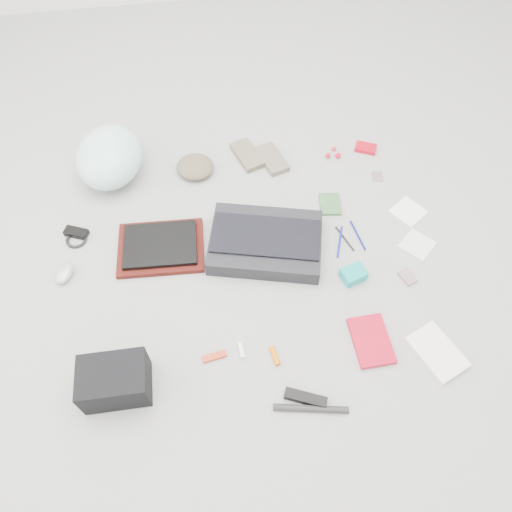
{
  "coord_description": "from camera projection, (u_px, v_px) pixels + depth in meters",
  "views": [
    {
      "loc": [
        -0.16,
        -1.09,
        1.72
      ],
      "look_at": [
        0.0,
        0.0,
        0.05
      ],
      "focal_mm": 35.0,
      "sensor_mm": 36.0,
      "label": 1
    }
  ],
  "objects": [
    {
      "name": "card_deck",
      "position": [
        408.0,
        277.0,
        1.99
      ],
      "size": [
        0.07,
        0.08,
        0.01
      ],
      "primitive_type": "cube",
      "rotation": [
        0.0,
        0.0,
        0.38
      ],
      "color": "gray",
      "rests_on": "ground_plane"
    },
    {
      "name": "laptop",
      "position": [
        160.0,
        245.0,
        2.05
      ],
      "size": [
        0.31,
        0.23,
        0.02
      ],
      "primitive_type": "cube",
      "rotation": [
        0.0,
        0.0,
        -0.06
      ],
      "color": "black",
      "rests_on": "laptop_sleeve"
    },
    {
      "name": "accordion_wallet",
      "position": [
        353.0,
        274.0,
        1.98
      ],
      "size": [
        0.11,
        0.1,
        0.05
      ],
      "primitive_type": "cube",
      "rotation": [
        0.0,
        0.0,
        0.29
      ],
      "color": "#0CA29D",
      "rests_on": "ground_plane"
    },
    {
      "name": "napkin_top",
      "position": [
        408.0,
        212.0,
        2.18
      ],
      "size": [
        0.17,
        0.17,
        0.01
      ],
      "primitive_type": "cube",
      "rotation": [
        0.0,
        0.0,
        0.6
      ],
      "color": "white",
      "rests_on": "ground_plane"
    },
    {
      "name": "beanie",
      "position": [
        195.0,
        167.0,
        2.29
      ],
      "size": [
        0.22,
        0.22,
        0.06
      ],
      "primitive_type": "ellipsoid",
      "rotation": [
        0.0,
        0.0,
        -0.39
      ],
      "color": "brown",
      "rests_on": "ground_plane"
    },
    {
      "name": "notepad",
      "position": [
        330.0,
        204.0,
        2.2
      ],
      "size": [
        0.11,
        0.13,
        0.01
      ],
      "primitive_type": "cube",
      "rotation": [
        0.0,
        0.0,
        -0.14
      ],
      "color": "#345D33",
      "rests_on": "ground_plane"
    },
    {
      "name": "ground_plane",
      "position": [
        256.0,
        263.0,
        2.04
      ],
      "size": [
        4.0,
        4.0,
        0.0
      ],
      "primitive_type": "plane",
      "color": "gray"
    },
    {
      "name": "pen_navy",
      "position": [
        358.0,
        235.0,
        2.11
      ],
      "size": [
        0.03,
        0.16,
        0.01
      ],
      "primitive_type": "cylinder",
      "rotation": [
        1.57,
        0.0,
        0.15
      ],
      "color": "navy",
      "rests_on": "ground_plane"
    },
    {
      "name": "toiletry_tube_white",
      "position": [
        242.0,
        350.0,
        1.82
      ],
      "size": [
        0.02,
        0.06,
        0.02
      ],
      "primitive_type": "cylinder",
      "rotation": [
        1.57,
        0.0,
        0.08
      ],
      "color": "white",
      "rests_on": "ground_plane"
    },
    {
      "name": "mitten_left",
      "position": [
        247.0,
        155.0,
        2.36
      ],
      "size": [
        0.15,
        0.21,
        0.03
      ],
      "primitive_type": "cube",
      "rotation": [
        0.0,
        0.0,
        0.32
      ],
      "color": "#6C604D",
      "rests_on": "ground_plane"
    },
    {
      "name": "mitten_right",
      "position": [
        272.0,
        159.0,
        2.34
      ],
      "size": [
        0.14,
        0.21,
        0.03
      ],
      "primitive_type": "cube",
      "rotation": [
        0.0,
        0.0,
        0.29
      ],
      "color": "#6F6357",
      "rests_on": "ground_plane"
    },
    {
      "name": "lollipop_b",
      "position": [
        334.0,
        149.0,
        2.39
      ],
      "size": [
        0.03,
        0.03,
        0.02
      ],
      "primitive_type": "sphere",
      "rotation": [
        0.0,
        0.0,
        0.3
      ],
      "color": "red",
      "rests_on": "ground_plane"
    },
    {
      "name": "messenger_bag",
      "position": [
        266.0,
        242.0,
        2.05
      ],
      "size": [
        0.52,
        0.42,
        0.08
      ],
      "primitive_type": "cube",
      "rotation": [
        0.0,
        0.0,
        -0.25
      ],
      "color": "black",
      "rests_on": "ground_plane"
    },
    {
      "name": "lollipop_a",
      "position": [
        328.0,
        155.0,
        2.36
      ],
      "size": [
        0.03,
        0.03,
        0.02
      ],
      "primitive_type": "sphere",
      "rotation": [
        0.0,
        0.0,
        -0.26
      ],
      "color": "red",
      "rests_on": "ground_plane"
    },
    {
      "name": "cable_coil",
      "position": [
        76.0,
        239.0,
        2.1
      ],
      "size": [
        0.1,
        0.1,
        0.01
      ],
      "primitive_type": "torus",
      "rotation": [
        0.0,
        0.0,
        0.09
      ],
      "color": "black",
      "rests_on": "ground_plane"
    },
    {
      "name": "napkin_bottom",
      "position": [
        417.0,
        245.0,
        2.08
      ],
      "size": [
        0.17,
        0.17,
        0.01
      ],
      "primitive_type": "cube",
      "rotation": [
        0.0,
        0.0,
        0.74
      ],
      "color": "silver",
      "rests_on": "ground_plane"
    },
    {
      "name": "pen_black",
      "position": [
        345.0,
        239.0,
        2.1
      ],
      "size": [
        0.05,
        0.13,
        0.01
      ],
      "primitive_type": "cylinder",
      "rotation": [
        1.57,
        0.0,
        0.33
      ],
      "color": "black",
      "rests_on": "ground_plane"
    },
    {
      "name": "laptop_sleeve",
      "position": [
        161.0,
        248.0,
        2.07
      ],
      "size": [
        0.37,
        0.28,
        0.02
      ],
      "primitive_type": "cube",
      "rotation": [
        0.0,
        0.0,
        -0.06
      ],
      "color": "#420F0B",
      "rests_on": "ground_plane"
    },
    {
      "name": "bag_flap",
      "position": [
        266.0,
        236.0,
        2.01
      ],
      "size": [
        0.47,
        0.3,
        0.01
      ],
      "primitive_type": "cube",
      "rotation": [
        0.0,
        0.0,
        -0.25
      ],
      "color": "black",
      "rests_on": "messenger_bag"
    },
    {
      "name": "power_brick",
      "position": [
        76.0,
        233.0,
        2.11
      ],
      "size": [
        0.11,
        0.08,
        0.03
      ],
      "primitive_type": "cube",
      "rotation": [
        0.0,
        0.0,
        -0.4
      ],
      "color": "black",
      "rests_on": "ground_plane"
    },
    {
      "name": "lollipop_c",
      "position": [
        338.0,
        155.0,
        2.36
      ],
      "size": [
        0.04,
        0.04,
        0.03
      ],
      "primitive_type": "sphere",
      "rotation": [
        0.0,
        0.0,
        0.4
      ],
      "color": "red",
      "rests_on": "ground_plane"
    },
    {
      "name": "bike_helmet",
      "position": [
        109.0,
        157.0,
        2.22
      ],
      "size": [
        0.35,
        0.41,
        0.22
      ],
      "primitive_type": "ellipsoid",
      "rotation": [
        0.0,
        0.0,
        -0.19
      ],
      "color": "#C5F8F5",
      "rests_on": "ground_plane"
    },
    {
      "name": "book_red",
      "position": [
        371.0,
        341.0,
        1.84
      ],
      "size": [
        0.14,
        0.2,
        0.02
      ],
      "primitive_type": "cube",
      "rotation": [
        0.0,
        0.0,
        0.02
      ],
      "color": "red",
      "rests_on": "ground_plane"
    },
    {
      "name": "bike_pump",
      "position": [
        311.0,
        409.0,
        1.7
      ],
      "size": [
        0.26,
        0.07,
        0.02
      ],
      "primitive_type": "cylinder",
      "rotation": [
        0.0,
        1.57,
        -0.19
      ],
      "color": "black",
      "rests_on": "ground_plane"
    },
    {
      "name": "camera_bag",
      "position": [
        115.0,
        381.0,
        1.69
      ],
      "size": [
        0.23,
        0.16,
        0.15
      ],
      "primitive_type": "cube",
      "rotation": [
        0.0,
        0.0,
        -0.01
      ],
      "color": "black",
      "rests_on": "ground_plane"
    },
    {
      "name": "pen_blue",
      "position": [
        340.0,
        242.0,
        2.09
      ],
      "size": [
        0.06,
        0.15,
        0.01
      ],
      "primitive_type": "cylinder",
      "rotation": [
        1.57,
        0.0,
        -0.36
      ],
      "color": "#14159B",
      "rests_on": "ground_plane"
    },
    {
      "name": "u_lock",
      "position": [
        306.0,
        398.0,
        1.72
      ],
      "size": [
        0.15,
        0.09,
        0.03
      ],
      "primitive_type": "cube",
      "rotation": [
        0.0,
        0.0,
        -0.41
      ],
      "color": "black",
      "rests_on": "ground_plane"
    },
    {
      "name": "mouse",
      "position": [
        64.0,
        273.0,
        1.99
      ],
      "size": [
        0.1,
        0.12,
        0.04
      ],
      "primitive_type": "ellipsoid",
      "rotation": [
        0.0,
        0.0,
        -0.37
      ],
      "color": "#A7A7AB",
      "rests_on": "ground_plane"
    },
    {
      "name": "altoids_tin",
      "position": [
        366.0,
        148.0,
        2.39
      ],
      "size": [
        0.12,
        0.1,
        0.02
      ],
      "primitive_type": "cube",
      "rotation": [
        0.0,
        0.0,
        -0.43
      ],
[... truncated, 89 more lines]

